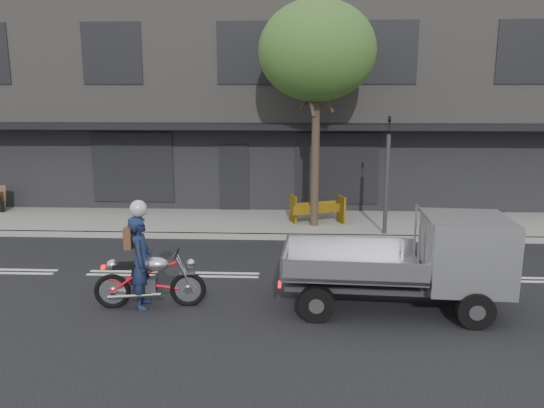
{
  "coord_description": "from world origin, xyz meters",
  "views": [
    {
      "loc": [
        1.66,
        -11.59,
        4.17
      ],
      "look_at": [
        1.08,
        0.5,
        1.59
      ],
      "focal_mm": 35.0,
      "sensor_mm": 36.0,
      "label": 1
    }
  ],
  "objects": [
    {
      "name": "flatbed_ute",
      "position": [
        4.48,
        -1.79,
        1.11
      ],
      "size": [
        4.3,
        1.95,
        1.95
      ],
      "rotation": [
        0.0,
        0.0,
        -0.06
      ],
      "color": "black",
      "rests_on": "ground"
    },
    {
      "name": "motorcycle",
      "position": [
        -1.2,
        -1.89,
        0.58
      ],
      "size": [
        2.17,
        0.63,
        1.12
      ],
      "rotation": [
        0.0,
        0.0,
        0.12
      ],
      "color": "black",
      "rests_on": "ground"
    },
    {
      "name": "construction_barrier",
      "position": [
        2.29,
        4.31,
        0.6
      ],
      "size": [
        1.72,
        1.16,
        0.9
      ],
      "primitive_type": null,
      "rotation": [
        0.0,
        0.0,
        0.36
      ],
      "color": "#D99C0B",
      "rests_on": "sidewalk"
    },
    {
      "name": "street_tree",
      "position": [
        2.2,
        4.2,
        5.28
      ],
      "size": [
        3.4,
        3.4,
        6.74
      ],
      "color": "#382B21",
      "rests_on": "ground"
    },
    {
      "name": "rider",
      "position": [
        -1.35,
        -1.89,
        0.92
      ],
      "size": [
        0.52,
        0.72,
        1.84
      ],
      "primitive_type": "imported",
      "rotation": [
        0.0,
        0.0,
        1.69
      ],
      "color": "#17223F",
      "rests_on": "ground"
    },
    {
      "name": "building_main",
      "position": [
        0.0,
        11.3,
        4.0
      ],
      "size": [
        26.0,
        10.0,
        8.0
      ],
      "primitive_type": "cube",
      "color": "slate",
      "rests_on": "ground"
    },
    {
      "name": "sidewalk",
      "position": [
        0.0,
        4.7,
        0.07
      ],
      "size": [
        32.0,
        3.2,
        0.15
      ],
      "primitive_type": "cube",
      "color": "gray",
      "rests_on": "ground"
    },
    {
      "name": "traffic_light_pole",
      "position": [
        4.2,
        3.35,
        1.65
      ],
      "size": [
        0.12,
        0.12,
        3.5
      ],
      "color": "#2D2D30",
      "rests_on": "ground"
    },
    {
      "name": "ground",
      "position": [
        0.0,
        0.0,
        0.0
      ],
      "size": [
        80.0,
        80.0,
        0.0
      ],
      "primitive_type": "plane",
      "color": "black",
      "rests_on": "ground"
    },
    {
      "name": "kerb",
      "position": [
        0.0,
        3.1,
        0.07
      ],
      "size": [
        32.0,
        0.2,
        0.15
      ],
      "primitive_type": "cube",
      "color": "gray",
      "rests_on": "ground"
    }
  ]
}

